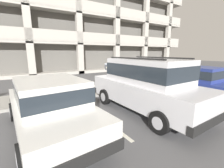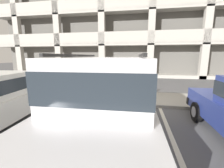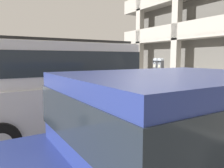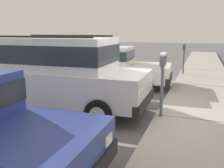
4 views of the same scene
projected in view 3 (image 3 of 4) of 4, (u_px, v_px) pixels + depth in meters
ground_plane at (146, 117)px, 6.34m from camera, size 80.00×80.00×0.10m
sidewalk at (178, 108)px, 6.97m from camera, size 40.00×2.20×0.12m
parking_stall_lines at (142, 144)px, 4.24m from camera, size 13.12×4.80×0.01m
silver_suv at (66, 84)px, 4.90m from camera, size 2.11×4.83×2.03m
red_sedan at (42, 81)px, 7.93m from camera, size 2.05×4.59×1.54m
dark_hatchback at (186, 145)px, 2.15m from camera, size 1.91×4.52×1.54m
parking_meter_near at (158, 72)px, 6.27m from camera, size 0.35×0.12×1.54m
parking_meter_far at (77, 66)px, 11.86m from camera, size 0.35×0.12×1.47m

